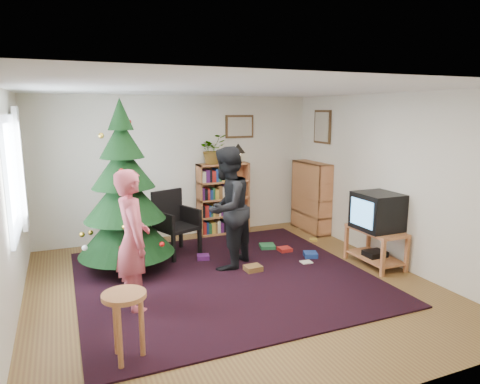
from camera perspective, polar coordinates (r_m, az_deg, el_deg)
name	(u,v)px	position (r m, az deg, el deg)	size (l,w,h in m)	color
floor	(232,286)	(5.71, -1.06, -12.37)	(5.00, 5.00, 0.00)	brown
ceiling	(231,89)	(5.25, -1.16, 13.56)	(5.00, 5.00, 0.00)	white
wall_back	(180,167)	(7.69, -8.07, 3.29)	(5.00, 0.02, 2.50)	silver
wall_front	(361,252)	(3.23, 15.78, -7.73)	(5.00, 0.02, 2.50)	silver
wall_left	(6,210)	(5.00, -28.76, -2.08)	(0.02, 5.00, 2.50)	silver
wall_right	(389,179)	(6.67, 19.25, 1.62)	(0.02, 5.00, 2.50)	silver
rug	(224,277)	(5.97, -2.16, -11.22)	(3.80, 3.60, 0.02)	black
window_pane	(12,177)	(5.55, -28.11, 1.77)	(0.04, 1.20, 1.40)	silver
curtain	(21,169)	(6.24, -27.21, 2.73)	(0.06, 0.35, 1.60)	silver
picture_back	(240,127)	(7.98, -0.06, 8.72)	(0.55, 0.03, 0.42)	#4C3319
picture_right	(322,127)	(7.97, 10.94, 8.52)	(0.03, 0.50, 0.60)	#4C3319
christmas_tree	(125,201)	(6.14, -15.13, -1.20)	(1.33, 1.33, 2.42)	#3F2816
bookshelf_back	(223,198)	(7.87, -2.26, -0.76)	(0.95, 0.30, 1.30)	#BE7143
bookshelf_right	(311,196)	(8.12, 9.47, -0.53)	(0.30, 0.95, 1.30)	#BE7143
tv_stand	(375,244)	(6.61, 17.61, -6.62)	(0.48, 0.87, 0.55)	#BE7143
crt_tv	(377,211)	(6.48, 17.85, -2.46)	(0.57, 0.61, 0.53)	black
armchair	(175,220)	(6.82, -8.66, -3.71)	(0.72, 0.74, 1.02)	black
stool	(125,309)	(4.09, -15.12, -14.79)	(0.39, 0.39, 0.66)	#BE7143
person_standing	(133,240)	(5.00, -14.10, -6.25)	(0.59, 0.39, 1.62)	#BF4C5A
person_by_chair	(227,208)	(6.09, -1.77, -2.18)	(0.85, 0.67, 1.76)	black
potted_plant	(212,149)	(7.67, -3.71, 5.72)	(0.48, 0.41, 0.53)	gray
table_lamp	(238,150)	(7.85, -0.25, 5.67)	(0.26, 0.26, 0.35)	#A57F33
floor_clutter	(278,253)	(6.80, 5.07, -8.16)	(2.29, 1.14, 0.08)	#A51E19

